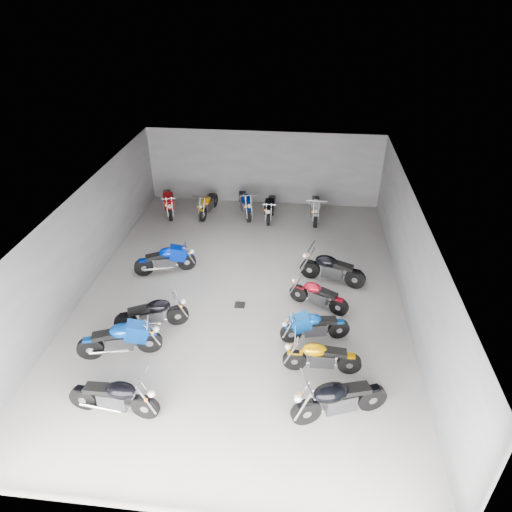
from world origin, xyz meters
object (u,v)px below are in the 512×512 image
object	(u,v)px
motorcycle_left_c	(152,314)
motorcycle_right_d	(318,295)
motorcycle_left_e	(166,260)
motorcycle_right_a	(339,399)
drain_grate	(240,305)
motorcycle_right_b	(321,357)
motorcycle_left_b	(120,339)
motorcycle_back_c	(245,203)
motorcycle_back_e	(315,208)
motorcycle_left_a	(114,397)
motorcycle_back_d	(271,207)
motorcycle_right_e	(332,269)
motorcycle_right_c	(314,326)
motorcycle_back_b	(208,204)
motorcycle_back_a	(168,201)

from	to	relation	value
motorcycle_left_c	motorcycle_right_d	xyz separation A→B (m)	(4.68, 1.47, -0.05)
motorcycle_left_e	motorcycle_right_a	bearing A→B (deg)	24.96
drain_grate	motorcycle_right_d	distance (m)	2.41
motorcycle_left_e	motorcycle_right_b	world-z (taller)	motorcycle_left_e
motorcycle_left_b	motorcycle_back_c	xyz separation A→B (m)	(2.18, 8.70, -0.01)
motorcycle_left_e	motorcycle_back_e	xyz separation A→B (m)	(5.03, 4.55, 0.01)
motorcycle_left_a	motorcycle_back_e	xyz separation A→B (m)	(4.57, 10.41, -0.01)
motorcycle_left_e	motorcycle_back_d	world-z (taller)	motorcycle_left_e
motorcycle_left_a	motorcycle_right_d	xyz separation A→B (m)	(4.64, 4.48, -0.06)
motorcycle_right_e	motorcycle_right_b	bearing A→B (deg)	-169.27
motorcycle_right_a	motorcycle_right_e	world-z (taller)	motorcycle_right_a
motorcycle_right_b	motorcycle_right_c	size ratio (longest dim) A/B	1.04
motorcycle_back_c	motorcycle_back_b	bearing A→B (deg)	-11.77
motorcycle_left_c	motorcycle_right_d	world-z (taller)	motorcycle_left_c
motorcycle_back_d	motorcycle_left_a	bearing A→B (deg)	76.36
motorcycle_back_a	motorcycle_back_d	xyz separation A→B (m)	(4.33, 0.03, -0.03)
drain_grate	motorcycle_back_c	xyz separation A→B (m)	(-0.64, 6.23, 0.52)
motorcycle_right_b	motorcycle_back_a	world-z (taller)	motorcycle_back_a
motorcycle_right_b	motorcycle_right_c	world-z (taller)	motorcycle_right_b
motorcycle_right_a	motorcycle_right_e	size ratio (longest dim) A/B	1.04
motorcycle_back_d	drain_grate	bearing A→B (deg)	86.86
motorcycle_left_e	motorcycle_right_a	xyz separation A→B (m)	(5.55, -5.39, 0.06)
motorcycle_left_a	motorcycle_right_b	world-z (taller)	motorcycle_left_a
motorcycle_back_d	motorcycle_right_c	bearing A→B (deg)	104.99
motorcycle_right_c	motorcycle_right_d	size ratio (longest dim) A/B	1.07
drain_grate	motorcycle_back_e	size ratio (longest dim) A/B	0.15
motorcycle_right_a	motorcycle_back_b	xyz separation A→B (m)	(-5.01, 9.91, -0.08)
motorcycle_right_b	motorcycle_right_d	xyz separation A→B (m)	(-0.07, 2.63, -0.02)
motorcycle_left_e	motorcycle_right_a	size ratio (longest dim) A/B	0.90
motorcycle_right_c	motorcycle_right_e	world-z (taller)	motorcycle_right_e
drain_grate	motorcycle_left_e	world-z (taller)	motorcycle_left_e
motorcycle_left_b	motorcycle_back_c	size ratio (longest dim) A/B	1.02
drain_grate	motorcycle_right_e	xyz separation A→B (m)	(2.82, 1.55, 0.52)
motorcycle_right_c	motorcycle_back_d	bearing A→B (deg)	-0.10
drain_grate	motorcycle_left_a	world-z (taller)	motorcycle_left_a
motorcycle_left_e	motorcycle_right_a	distance (m)	7.74
motorcycle_left_c	motorcycle_back_a	distance (m)	7.48
motorcycle_right_b	motorcycle_left_c	bearing A→B (deg)	75.08
motorcycle_back_c	motorcycle_left_b	bearing A→B (deg)	57.96
motorcycle_right_d	motorcycle_left_e	bearing A→B (deg)	98.91
motorcycle_right_d	motorcycle_back_b	size ratio (longest dim) A/B	0.91
motorcycle_left_b	motorcycle_back_b	world-z (taller)	motorcycle_left_b
motorcycle_left_e	motorcycle_back_d	xyz separation A→B (m)	(3.18, 4.49, -0.01)
motorcycle_left_c	motorcycle_back_a	world-z (taller)	motorcycle_back_a
motorcycle_left_a	motorcycle_back_d	xyz separation A→B (m)	(2.72, 10.35, -0.03)
motorcycle_left_e	motorcycle_back_a	size ratio (longest dim) A/B	0.94
motorcycle_left_e	motorcycle_right_c	size ratio (longest dim) A/B	1.03
motorcycle_left_b	motorcycle_back_c	bearing A→B (deg)	150.24
motorcycle_right_e	motorcycle_back_c	bearing A→B (deg)	52.74
motorcycle_right_b	motorcycle_right_e	bearing A→B (deg)	-6.67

